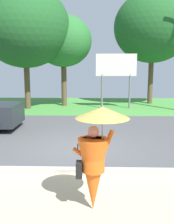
{
  "coord_description": "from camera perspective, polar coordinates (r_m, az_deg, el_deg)",
  "views": [
    {
      "loc": [
        0.54,
        -8.82,
        2.85
      ],
      "look_at": [
        0.26,
        1.0,
        1.1
      ],
      "focal_mm": 43.25,
      "sensor_mm": 36.0,
      "label": 1
    }
  ],
  "objects": [
    {
      "name": "ground_plane",
      "position": [
        12.13,
        -0.97,
        -3.73
      ],
      "size": [
        40.0,
        22.0,
        0.2
      ],
      "color": "#4C4C4F"
    },
    {
      "name": "monk_pedestrian",
      "position": [
        5.25,
        1.79,
        -9.21
      ],
      "size": [
        1.09,
        1.03,
        2.13
      ],
      "rotation": [
        0.0,
        0.0,
        0.05
      ],
      "color": "#E55B19",
      "rests_on": "ground_plane"
    },
    {
      "name": "roadside_billboard",
      "position": [
        17.57,
        6.18,
        9.06
      ],
      "size": [
        2.6,
        0.12,
        3.5
      ],
      "color": "slate",
      "rests_on": "ground_plane"
    },
    {
      "name": "tree_left_far",
      "position": [
        20.35,
        13.71,
        16.98
      ],
      "size": [
        5.44,
        5.44,
        7.87
      ],
      "color": "brown",
      "rests_on": "ground_plane"
    },
    {
      "name": "tree_center_back",
      "position": [
        18.7,
        -5.01,
        14.68
      ],
      "size": [
        3.8,
        3.8,
        6.1
      ],
      "color": "brown",
      "rests_on": "ground_plane"
    },
    {
      "name": "tree_right_mid",
      "position": [
        17.92,
        -12.97,
        17.13
      ],
      "size": [
        5.56,
        5.56,
        7.66
      ],
      "color": "brown",
      "rests_on": "ground_plane"
    }
  ]
}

